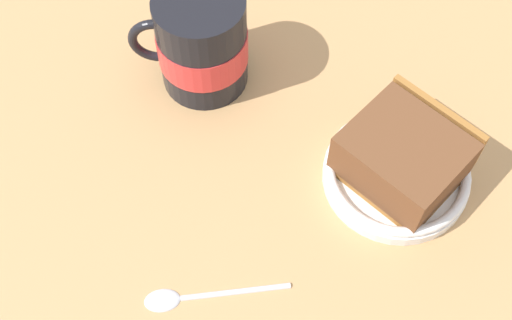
% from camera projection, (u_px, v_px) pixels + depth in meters
% --- Properties ---
extents(ground_plane, '(1.34, 1.34, 0.03)m').
position_uv_depth(ground_plane, '(277.00, 150.00, 0.64)').
color(ground_plane, tan).
extents(small_plate, '(0.13, 0.13, 0.02)m').
position_uv_depth(small_plate, '(397.00, 170.00, 0.60)').
color(small_plate, white).
rests_on(small_plate, ground_plane).
extents(cake_slice, '(0.12, 0.12, 0.05)m').
position_uv_depth(cake_slice, '(405.00, 152.00, 0.58)').
color(cake_slice, '#9E662D').
rests_on(cake_slice, small_plate).
extents(tea_mug, '(0.11, 0.09, 0.10)m').
position_uv_depth(tea_mug, '(201.00, 42.00, 0.63)').
color(tea_mug, black).
rests_on(tea_mug, ground_plane).
extents(teaspoon, '(0.11, 0.07, 0.01)m').
position_uv_depth(teaspoon, '(186.00, 296.00, 0.55)').
color(teaspoon, silver).
rests_on(teaspoon, ground_plane).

